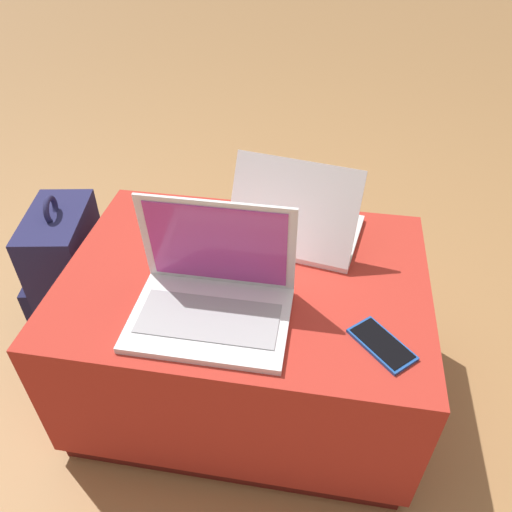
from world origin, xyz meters
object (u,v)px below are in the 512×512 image
Objects in this scene: laptop_far at (296,224)px; cell_phone at (382,344)px; laptop_near at (212,293)px; backpack at (69,277)px.

cell_phone is at bearing 132.50° from laptop_far.
laptop_near is at bearing -50.40° from cell_phone.
laptop_far is 0.70× the size of backpack.
backpack is (-0.70, -0.02, -0.28)m from laptop_far.
laptop_near is 0.34m from laptop_far.
laptop_far is (0.16, 0.30, -0.00)m from laptop_near.
cell_phone is at bearing -7.13° from laptop_near.
laptop_far is 0.75m from backpack.
backpack reaches higher than cell_phone.
laptop_far is at bearing -100.77° from cell_phone.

